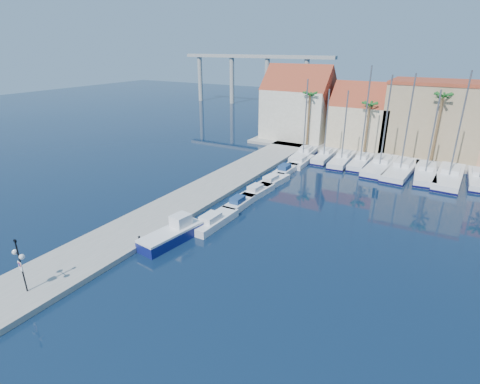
# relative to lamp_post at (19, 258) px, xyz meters

# --- Properties ---
(ground) EXTENTS (260.00, 260.00, 0.00)m
(ground) POSITION_rel_lamp_post_xyz_m (8.31, 8.30, -3.28)
(ground) COLOR black
(ground) RESTS_ON ground
(quay_west) EXTENTS (6.00, 77.00, 0.50)m
(quay_west) POSITION_rel_lamp_post_xyz_m (-0.69, 21.80, -3.03)
(quay_west) COLOR gray
(quay_west) RESTS_ON ground
(shore_north) EXTENTS (54.00, 16.00, 0.50)m
(shore_north) POSITION_rel_lamp_post_xyz_m (18.31, 56.30, -3.03)
(shore_north) COLOR gray
(shore_north) RESTS_ON ground
(lamp_post) EXTENTS (1.43, 0.51, 4.24)m
(lamp_post) POSITION_rel_lamp_post_xyz_m (0.00, 0.00, 0.00)
(lamp_post) COLOR black
(lamp_post) RESTS_ON quay_west
(bollard) EXTENTS (0.20, 0.20, 0.50)m
(bollard) POSITION_rel_lamp_post_xyz_m (1.71, 9.59, -2.54)
(bollard) COLOR black
(bollard) RESTS_ON quay_west
(fishing_boat) EXTENTS (2.99, 6.72, 2.27)m
(fishing_boat) POSITION_rel_lamp_post_xyz_m (3.72, 11.86, -2.53)
(fishing_boat) COLOR navy
(fishing_boat) RESTS_ON ground
(motorboat_west_0) EXTENTS (2.16, 6.28, 1.40)m
(motorboat_west_0) POSITION_rel_lamp_post_xyz_m (5.19, 16.50, -2.78)
(motorboat_west_0) COLOR white
(motorboat_west_0) RESTS_ON ground
(motorboat_west_1) EXTENTS (1.67, 5.13, 1.40)m
(motorboat_west_1) POSITION_rel_lamp_post_xyz_m (5.13, 21.80, -2.78)
(motorboat_west_1) COLOR white
(motorboat_west_1) RESTS_ON ground
(motorboat_west_2) EXTENTS (2.19, 5.62, 1.40)m
(motorboat_west_2) POSITION_rel_lamp_post_xyz_m (5.17, 26.06, -2.78)
(motorboat_west_2) COLOR white
(motorboat_west_2) RESTS_ON ground
(motorboat_west_3) EXTENTS (2.45, 6.00, 1.40)m
(motorboat_west_3) POSITION_rel_lamp_post_xyz_m (5.24, 30.27, -2.78)
(motorboat_west_3) COLOR white
(motorboat_west_3) RESTS_ON ground
(motorboat_west_4) EXTENTS (1.87, 5.69, 1.40)m
(motorboat_west_4) POSITION_rel_lamp_post_xyz_m (4.78, 35.48, -2.78)
(motorboat_west_4) COLOR white
(motorboat_west_4) RESTS_ON ground
(motorboat_west_5) EXTENTS (2.31, 6.70, 1.40)m
(motorboat_west_5) POSITION_rel_lamp_post_xyz_m (5.08, 40.61, -2.78)
(motorboat_west_5) COLOR white
(motorboat_west_5) RESTS_ON ground
(sailboat_0) EXTENTS (3.12, 9.26, 12.41)m
(sailboat_0) POSITION_rel_lamp_post_xyz_m (4.14, 44.31, -2.69)
(sailboat_0) COLOR white
(sailboat_0) RESTS_ON ground
(sailboat_1) EXTENTS (2.35, 8.11, 11.06)m
(sailboat_1) POSITION_rel_lamp_post_xyz_m (7.40, 44.88, -2.69)
(sailboat_1) COLOR white
(sailboat_1) RESTS_ON ground
(sailboat_2) EXTENTS (2.85, 9.32, 11.06)m
(sailboat_2) POSITION_rel_lamp_post_xyz_m (10.34, 44.47, -2.71)
(sailboat_2) COLOR white
(sailboat_2) RESTS_ON ground
(sailboat_3) EXTENTS (2.40, 8.64, 14.55)m
(sailboat_3) POSITION_rel_lamp_post_xyz_m (13.14, 44.73, -2.64)
(sailboat_3) COLOR white
(sailboat_3) RESTS_ON ground
(sailboat_4) EXTENTS (3.52, 11.51, 13.47)m
(sailboat_4) POSITION_rel_lamp_post_xyz_m (16.13, 44.32, -2.71)
(sailboat_4) COLOR white
(sailboat_4) RESTS_ON ground
(sailboat_5) EXTENTS (3.94, 11.93, 13.79)m
(sailboat_5) POSITION_rel_lamp_post_xyz_m (19.05, 43.88, -2.71)
(sailboat_5) COLOR white
(sailboat_5) RESTS_ON ground
(sailboat_6) EXTENTS (3.64, 10.70, 11.89)m
(sailboat_6) POSITION_rel_lamp_post_xyz_m (22.18, 43.90, -2.71)
(sailboat_6) COLOR white
(sailboat_6) RESTS_ON ground
(sailboat_7) EXTENTS (3.72, 12.06, 14.34)m
(sailboat_7) POSITION_rel_lamp_post_xyz_m (25.16, 43.95, -2.71)
(sailboat_7) COLOR white
(sailboat_7) RESTS_ON ground
(sailboat_8) EXTENTS (2.76, 9.58, 11.27)m
(sailboat_8) POSITION_rel_lamp_post_xyz_m (28.60, 44.71, -2.71)
(sailboat_8) COLOR white
(sailboat_8) RESTS_ON ground
(building_0) EXTENTS (12.30, 9.00, 13.50)m
(building_0) POSITION_rel_lamp_post_xyz_m (-1.69, 55.30, 3.24)
(building_0) COLOR beige
(building_0) RESTS_ON shore_north
(building_1) EXTENTS (10.30, 8.00, 11.00)m
(building_1) POSITION_rel_lamp_post_xyz_m (10.31, 55.30, 2.01)
(building_1) COLOR #C7AD8C
(building_1) RESTS_ON shore_north
(building_2) EXTENTS (14.20, 10.20, 11.50)m
(building_2) POSITION_rel_lamp_post_xyz_m (21.31, 56.30, 2.97)
(building_2) COLOR tan
(building_2) RESTS_ON shore_north
(palm_0) EXTENTS (2.60, 2.60, 10.15)m
(palm_0) POSITION_rel_lamp_post_xyz_m (2.31, 50.30, 5.79)
(palm_0) COLOR brown
(palm_0) RESTS_ON shore_north
(palm_1) EXTENTS (2.60, 2.60, 9.15)m
(palm_1) POSITION_rel_lamp_post_xyz_m (12.31, 50.30, 4.85)
(palm_1) COLOR brown
(palm_1) RESTS_ON shore_north
(palm_2) EXTENTS (2.60, 2.60, 11.15)m
(palm_2) POSITION_rel_lamp_post_xyz_m (22.31, 50.30, 6.73)
(palm_2) COLOR brown
(palm_2) RESTS_ON shore_north
(viaduct) EXTENTS (48.00, 2.20, 14.45)m
(viaduct) POSITION_rel_lamp_post_xyz_m (-30.76, 90.30, 6.96)
(viaduct) COLOR #9E9E99
(viaduct) RESTS_ON ground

